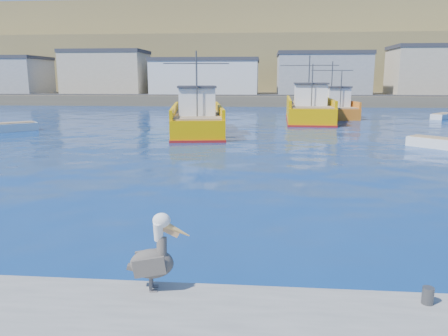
{
  "coord_description": "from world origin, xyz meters",
  "views": [
    {
      "loc": [
        0.12,
        -10.6,
        4.32
      ],
      "look_at": [
        -1.2,
        4.07,
        1.28
      ],
      "focal_mm": 35.0,
      "sensor_mm": 36.0,
      "label": 1
    }
  ],
  "objects_px": {
    "boat_orange": "(334,108)",
    "skiff_mid": "(439,144)",
    "trawler_yellow_b": "(309,110)",
    "skiff_far": "(442,117)",
    "skiff_left": "(10,128)",
    "pelican": "(154,257)",
    "trawler_yellow_a": "(197,120)"
  },
  "relations": [
    {
      "from": "boat_orange",
      "to": "skiff_mid",
      "type": "xyz_separation_m",
      "value": [
        3.23,
        -21.93,
        -0.81
      ]
    },
    {
      "from": "trawler_yellow_b",
      "to": "boat_orange",
      "type": "relative_size",
      "value": 1.36
    },
    {
      "from": "skiff_mid",
      "to": "skiff_far",
      "type": "distance_m",
      "value": 22.48
    },
    {
      "from": "trawler_yellow_b",
      "to": "skiff_mid",
      "type": "height_order",
      "value": "trawler_yellow_b"
    },
    {
      "from": "skiff_left",
      "to": "pelican",
      "type": "height_order",
      "value": "pelican"
    },
    {
      "from": "skiff_mid",
      "to": "skiff_far",
      "type": "relative_size",
      "value": 1.05
    },
    {
      "from": "skiff_left",
      "to": "skiff_mid",
      "type": "distance_m",
      "value": 32.48
    },
    {
      "from": "trawler_yellow_a",
      "to": "pelican",
      "type": "xyz_separation_m",
      "value": [
        3.33,
        -27.26,
        0.06
      ]
    },
    {
      "from": "skiff_left",
      "to": "trawler_yellow_b",
      "type": "bearing_deg",
      "value": 23.98
    },
    {
      "from": "skiff_left",
      "to": "skiff_far",
      "type": "relative_size",
      "value": 1.18
    },
    {
      "from": "trawler_yellow_a",
      "to": "trawler_yellow_b",
      "type": "height_order",
      "value": "trawler_yellow_b"
    },
    {
      "from": "skiff_left",
      "to": "pelican",
      "type": "bearing_deg",
      "value": -54.9
    },
    {
      "from": "trawler_yellow_a",
      "to": "pelican",
      "type": "relative_size",
      "value": 8.3
    },
    {
      "from": "skiff_far",
      "to": "pelican",
      "type": "bearing_deg",
      "value": -116.84
    },
    {
      "from": "trawler_yellow_a",
      "to": "skiff_left",
      "type": "height_order",
      "value": "trawler_yellow_a"
    },
    {
      "from": "skiff_left",
      "to": "pelican",
      "type": "distance_m",
      "value": 32.92
    },
    {
      "from": "skiff_left",
      "to": "skiff_far",
      "type": "distance_m",
      "value": 42.87
    },
    {
      "from": "pelican",
      "to": "skiff_far",
      "type": "bearing_deg",
      "value": 63.16
    },
    {
      "from": "trawler_yellow_b",
      "to": "boat_orange",
      "type": "height_order",
      "value": "trawler_yellow_b"
    },
    {
      "from": "skiff_mid",
      "to": "pelican",
      "type": "height_order",
      "value": "pelican"
    },
    {
      "from": "skiff_far",
      "to": "pelican",
      "type": "distance_m",
      "value": 47.03
    },
    {
      "from": "skiff_far",
      "to": "boat_orange",
      "type": "bearing_deg",
      "value": 174.96
    },
    {
      "from": "boat_orange",
      "to": "pelican",
      "type": "distance_m",
      "value": 44.06
    },
    {
      "from": "trawler_yellow_b",
      "to": "skiff_mid",
      "type": "xyz_separation_m",
      "value": [
        6.45,
        -17.24,
        -0.86
      ]
    },
    {
      "from": "trawler_yellow_b",
      "to": "skiff_left",
      "type": "relative_size",
      "value": 3.19
    },
    {
      "from": "trawler_yellow_b",
      "to": "skiff_far",
      "type": "distance_m",
      "value": 15.15
    },
    {
      "from": "skiff_far",
      "to": "trawler_yellow_b",
      "type": "bearing_deg",
      "value": -165.88
    },
    {
      "from": "trawler_yellow_b",
      "to": "pelican",
      "type": "bearing_deg",
      "value": -99.74
    },
    {
      "from": "trawler_yellow_a",
      "to": "skiff_left",
      "type": "xyz_separation_m",
      "value": [
        -15.59,
        -0.33,
        -0.77
      ]
    },
    {
      "from": "trawler_yellow_a",
      "to": "skiff_far",
      "type": "relative_size",
      "value": 3.55
    },
    {
      "from": "trawler_yellow_b",
      "to": "skiff_far",
      "type": "relative_size",
      "value": 3.77
    },
    {
      "from": "trawler_yellow_b",
      "to": "boat_orange",
      "type": "xyz_separation_m",
      "value": [
        3.22,
        4.7,
        -0.05
      ]
    }
  ]
}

